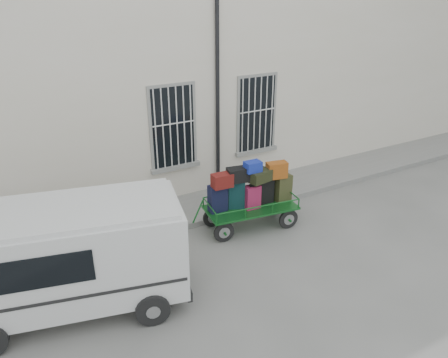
% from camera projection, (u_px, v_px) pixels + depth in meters
% --- Properties ---
extents(ground, '(80.00, 80.00, 0.00)m').
position_uv_depth(ground, '(242.00, 246.00, 10.53)').
color(ground, slate).
rests_on(ground, ground).
extents(building, '(24.00, 5.15, 6.00)m').
position_uv_depth(building, '(152.00, 81.00, 13.69)').
color(building, beige).
rests_on(building, ground).
extents(sidewalk, '(24.00, 1.70, 0.15)m').
position_uv_depth(sidewalk, '(201.00, 207.00, 12.25)').
color(sidewalk, gray).
rests_on(sidewalk, ground).
extents(luggage_cart, '(2.77, 1.35, 1.86)m').
position_uv_depth(luggage_cart, '(251.00, 193.00, 10.99)').
color(luggage_cart, black).
rests_on(luggage_cart, ground).
extents(van, '(4.56, 2.71, 2.16)m').
position_uv_depth(van, '(68.00, 253.00, 8.07)').
color(van, silver).
rests_on(van, ground).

